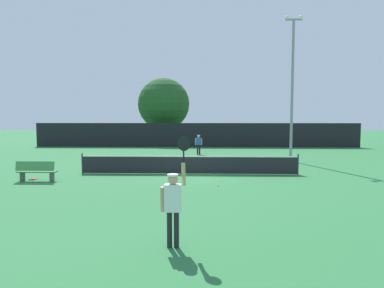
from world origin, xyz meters
TOP-DOWN VIEW (x-y plane):
  - ground_plane at (0.00, 0.00)m, footprint 120.00×120.00m
  - tennis_net at (0.00, 0.00)m, footprint 11.42×0.08m
  - perimeter_fence at (0.00, 16.28)m, footprint 32.31×0.12m
  - player_serving at (0.08, -10.17)m, footprint 0.68×0.40m
  - player_receiving at (0.36, 9.42)m, footprint 0.57×0.23m
  - tennis_ball at (1.40, -3.18)m, footprint 0.07×0.07m
  - spare_racket at (-7.39, -1.75)m, footprint 0.28×0.52m
  - courtside_bench at (-7.00, -2.32)m, footprint 1.80×0.44m
  - light_pole at (6.64, 5.34)m, footprint 1.18×0.28m
  - large_tree at (-3.73, 20.80)m, footprint 5.78×5.78m
  - parked_car_near at (2.23, 23.82)m, footprint 2.41×4.40m

SIDE VIEW (x-z plane):
  - ground_plane at x=0.00m, z-range 0.00..0.00m
  - spare_racket at x=-7.39m, z-range 0.00..0.04m
  - tennis_ball at x=1.40m, z-range 0.00..0.07m
  - courtside_bench at x=-7.00m, z-range 0.01..0.96m
  - tennis_net at x=0.00m, z-range -0.02..1.05m
  - parked_car_near at x=2.23m, z-range -0.07..1.62m
  - player_receiving at x=0.36m, z-range 0.17..1.72m
  - player_serving at x=0.08m, z-range -0.15..2.41m
  - perimeter_fence at x=0.00m, z-range 0.00..2.39m
  - large_tree at x=-3.73m, z-range 0.77..8.11m
  - light_pole at x=6.64m, z-range 0.58..10.20m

